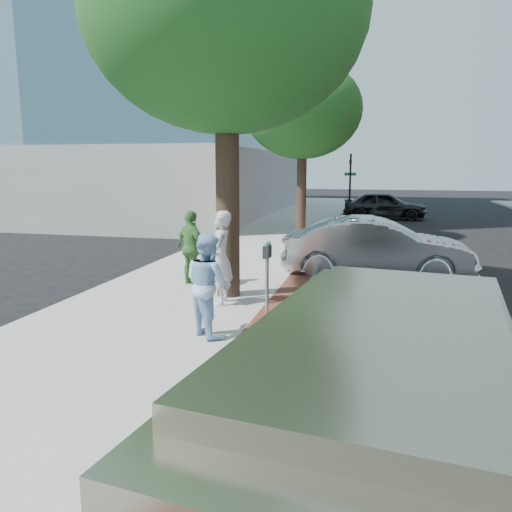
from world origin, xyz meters
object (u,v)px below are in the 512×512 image
(sedan_silver, at_px, (377,248))
(van, at_px, (385,400))
(parking_meter, at_px, (267,262))
(bg_car, at_px, (385,205))
(person_officer, at_px, (208,285))
(person_green, at_px, (191,248))
(person_gray, at_px, (221,258))

(sedan_silver, distance_m, van, 9.74)
(parking_meter, relative_size, bg_car, 0.31)
(person_officer, height_order, person_green, person_green)
(person_gray, bearing_deg, person_green, -149.82)
(sedan_silver, relative_size, bg_car, 1.08)
(person_officer, xyz_separation_m, van, (2.94, -3.72, -0.00))
(parking_meter, relative_size, person_officer, 0.82)
(person_gray, xyz_separation_m, person_officer, (0.41, -1.97, -0.10))
(bg_car, distance_m, van, 26.10)
(person_green, height_order, bg_car, person_green)
(parking_meter, xyz_separation_m, person_gray, (-1.13, 0.54, -0.05))
(bg_car, bearing_deg, person_gray, 172.39)
(bg_car, bearing_deg, parking_meter, 175.67)
(parking_meter, height_order, person_officer, person_officer)
(person_officer, bearing_deg, person_green, -23.71)
(sedan_silver, bearing_deg, person_officer, 152.27)
(person_officer, distance_m, van, 4.74)
(parking_meter, bearing_deg, person_gray, 154.70)
(person_officer, relative_size, bg_car, 0.38)
(person_green, xyz_separation_m, van, (4.61, -7.22, -0.03))
(person_officer, distance_m, person_green, 3.88)
(parking_meter, height_order, person_gray, person_gray)
(person_green, xyz_separation_m, sedan_silver, (4.46, 2.52, -0.24))
(person_gray, bearing_deg, bg_car, 161.06)
(person_officer, height_order, sedan_silver, person_officer)
(parking_meter, distance_m, van, 5.61)
(person_green, distance_m, bg_car, 19.48)
(person_green, bearing_deg, parking_meter, 171.23)
(person_gray, distance_m, person_officer, 2.01)
(bg_car, bearing_deg, person_green, 167.97)
(parking_meter, bearing_deg, person_officer, -116.82)
(parking_meter, bearing_deg, person_green, 139.11)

